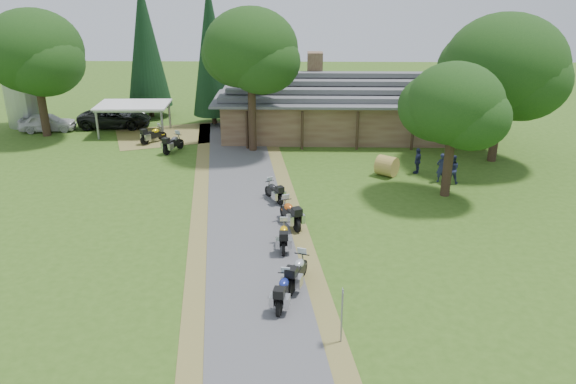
{
  "coord_description": "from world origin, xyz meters",
  "views": [
    {
      "loc": [
        1.73,
        -19.86,
        12.5
      ],
      "look_at": [
        1.21,
        7.11,
        1.6
      ],
      "focal_mm": 35.0,
      "sensor_mm": 36.0,
      "label": 1
    }
  ],
  "objects_px": {
    "motorcycle_row_a": "(283,290)",
    "hay_bale": "(387,166)",
    "silo": "(22,89)",
    "motorcycle_row_b": "(297,270)",
    "motorcycle_carport_b": "(173,142)",
    "car_dark_suv": "(114,113)",
    "motorcycle_row_d": "(290,212)",
    "motorcycle_row_e": "(274,190)",
    "lodge": "(353,103)",
    "motorcycle_row_c": "(284,235)",
    "motorcycle_carport_a": "(153,134)",
    "carport": "(135,119)",
    "car_white_sedan": "(47,120)"
  },
  "relations": [
    {
      "from": "motorcycle_carport_a",
      "to": "motorcycle_row_b",
      "type": "bearing_deg",
      "value": -108.62
    },
    {
      "from": "car_white_sedan",
      "to": "motorcycle_row_b",
      "type": "height_order",
      "value": "car_white_sedan"
    },
    {
      "from": "silo",
      "to": "motorcycle_carport_a",
      "type": "xyz_separation_m",
      "value": [
        11.81,
        -4.8,
        -2.36
      ]
    },
    {
      "from": "lodge",
      "to": "motorcycle_row_b",
      "type": "height_order",
      "value": "lodge"
    },
    {
      "from": "motorcycle_row_a",
      "to": "lodge",
      "type": "bearing_deg",
      "value": -1.91
    },
    {
      "from": "motorcycle_row_c",
      "to": "motorcycle_carport_a",
      "type": "bearing_deg",
      "value": 30.04
    },
    {
      "from": "lodge",
      "to": "motorcycle_row_b",
      "type": "bearing_deg",
      "value": -100.34
    },
    {
      "from": "motorcycle_carport_b",
      "to": "carport",
      "type": "bearing_deg",
      "value": 65.35
    },
    {
      "from": "lodge",
      "to": "motorcycle_row_e",
      "type": "distance_m",
      "value": 15.45
    },
    {
      "from": "silo",
      "to": "carport",
      "type": "distance_m",
      "value": 10.19
    },
    {
      "from": "motorcycle_row_a",
      "to": "motorcycle_row_d",
      "type": "bearing_deg",
      "value": 7.75
    },
    {
      "from": "car_white_sedan",
      "to": "hay_bale",
      "type": "relative_size",
      "value": 4.33
    },
    {
      "from": "silo",
      "to": "motorcycle_row_c",
      "type": "relative_size",
      "value": 3.11
    },
    {
      "from": "lodge",
      "to": "motorcycle_row_c",
      "type": "distance_m",
      "value": 20.7
    },
    {
      "from": "lodge",
      "to": "motorcycle_carport_a",
      "type": "relative_size",
      "value": 10.74
    },
    {
      "from": "silo",
      "to": "motorcycle_row_d",
      "type": "distance_m",
      "value": 29.63
    },
    {
      "from": "car_dark_suv",
      "to": "motorcycle_row_c",
      "type": "xyz_separation_m",
      "value": [
        14.58,
        -21.31,
        -0.54
      ]
    },
    {
      "from": "motorcycle_row_c",
      "to": "hay_bale",
      "type": "relative_size",
      "value": 1.52
    },
    {
      "from": "carport",
      "to": "motorcycle_carport_a",
      "type": "height_order",
      "value": "carport"
    },
    {
      "from": "silo",
      "to": "carport",
      "type": "height_order",
      "value": "silo"
    },
    {
      "from": "lodge",
      "to": "silo",
      "type": "height_order",
      "value": "silo"
    },
    {
      "from": "motorcycle_row_b",
      "to": "hay_bale",
      "type": "relative_size",
      "value": 1.62
    },
    {
      "from": "motorcycle_row_b",
      "to": "hay_bale",
      "type": "height_order",
      "value": "motorcycle_row_b"
    },
    {
      "from": "carport",
      "to": "motorcycle_carport_b",
      "type": "xyz_separation_m",
      "value": [
        4.04,
        -4.7,
        -0.5
      ]
    },
    {
      "from": "motorcycle_row_b",
      "to": "motorcycle_row_d",
      "type": "height_order",
      "value": "motorcycle_row_d"
    },
    {
      "from": "silo",
      "to": "motorcycle_row_b",
      "type": "bearing_deg",
      "value": -47.77
    },
    {
      "from": "lodge",
      "to": "car_dark_suv",
      "type": "bearing_deg",
      "value": 176.23
    },
    {
      "from": "lodge",
      "to": "carport",
      "type": "bearing_deg",
      "value": -178.1
    },
    {
      "from": "silo",
      "to": "carport",
      "type": "relative_size",
      "value": 1.1
    },
    {
      "from": "motorcycle_row_b",
      "to": "motorcycle_row_e",
      "type": "xyz_separation_m",
      "value": [
        -1.38,
        9.12,
        -0.09
      ]
    },
    {
      "from": "carport",
      "to": "car_dark_suv",
      "type": "xyz_separation_m",
      "value": [
        -2.19,
        1.86,
        0.01
      ]
    },
    {
      "from": "silo",
      "to": "motorcycle_carport_b",
      "type": "xyz_separation_m",
      "value": [
        13.79,
        -7.01,
        -2.34
      ]
    },
    {
      "from": "car_dark_suv",
      "to": "car_white_sedan",
      "type": "bearing_deg",
      "value": 102.53
    },
    {
      "from": "lodge",
      "to": "hay_bale",
      "type": "distance_m",
      "value": 10.22
    },
    {
      "from": "motorcycle_row_a",
      "to": "motorcycle_carport_a",
      "type": "relative_size",
      "value": 0.99
    },
    {
      "from": "motorcycle_row_d",
      "to": "hay_bale",
      "type": "distance_m",
      "value": 9.67
    },
    {
      "from": "carport",
      "to": "motorcycle_row_a",
      "type": "bearing_deg",
      "value": -64.84
    },
    {
      "from": "carport",
      "to": "motorcycle_row_b",
      "type": "distance_m",
      "value": 26.29
    },
    {
      "from": "lodge",
      "to": "motorcycle_row_e",
      "type": "xyz_separation_m",
      "value": [
        -5.64,
        -14.27,
        -1.82
      ]
    },
    {
      "from": "car_white_sedan",
      "to": "motorcycle_row_e",
      "type": "relative_size",
      "value": 3.04
    },
    {
      "from": "carport",
      "to": "motorcycle_row_d",
      "type": "distance_m",
      "value": 21.15
    },
    {
      "from": "car_dark_suv",
      "to": "motorcycle_row_d",
      "type": "relative_size",
      "value": 2.96
    },
    {
      "from": "car_dark_suv",
      "to": "motorcycle_carport_b",
      "type": "distance_m",
      "value": 9.05
    },
    {
      "from": "motorcycle_row_c",
      "to": "motorcycle_row_d",
      "type": "xyz_separation_m",
      "value": [
        0.27,
        2.52,
        0.06
      ]
    },
    {
      "from": "silo",
      "to": "motorcycle_row_a",
      "type": "bearing_deg",
      "value": -50.1
    },
    {
      "from": "motorcycle_row_a",
      "to": "hay_bale",
      "type": "bearing_deg",
      "value": -13.58
    },
    {
      "from": "car_dark_suv",
      "to": "motorcycle_row_d",
      "type": "xyz_separation_m",
      "value": [
        14.85,
        -18.79,
        -0.48
      ]
    },
    {
      "from": "car_white_sedan",
      "to": "car_dark_suv",
      "type": "bearing_deg",
      "value": -84.23
    },
    {
      "from": "carport",
      "to": "lodge",
      "type": "bearing_deg",
      "value": -0.15
    },
    {
      "from": "motorcycle_row_d",
      "to": "motorcycle_carport_a",
      "type": "distance_m",
      "value": 17.92
    }
  ]
}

